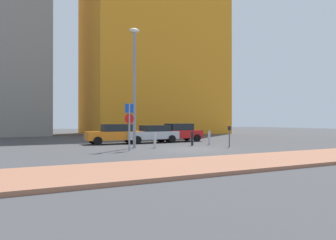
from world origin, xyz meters
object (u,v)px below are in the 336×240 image
at_px(street_lamp, 134,79).
at_px(traffic_bollard_near, 155,140).
at_px(parked_car_red, 179,132).
at_px(parking_meter, 229,134).
at_px(traffic_bollard_far, 209,138).
at_px(traffic_bollard_mid, 192,139).
at_px(parking_sign_post, 129,121).
at_px(parked_car_silver, 152,134).
at_px(parked_car_orange, 115,134).

relative_size(street_lamp, traffic_bollard_near, 7.56).
relative_size(parked_car_red, parking_meter, 2.89).
height_order(street_lamp, traffic_bollard_far, street_lamp).
bearing_deg(street_lamp, traffic_bollard_mid, -0.97).
distance_m(parking_sign_post, traffic_bollard_near, 2.70).
bearing_deg(traffic_bollard_near, parked_car_silver, 68.04).
bearing_deg(parking_sign_post, parked_car_silver, 54.88).
bearing_deg(parked_car_red, parked_car_silver, -173.08).
distance_m(street_lamp, traffic_bollard_far, 7.41).
xyz_separation_m(traffic_bollard_near, traffic_bollard_far, (5.03, 0.98, 0.00)).
bearing_deg(parking_meter, traffic_bollard_far, 86.80).
xyz_separation_m(parking_meter, traffic_bollard_mid, (-1.53, 2.37, -0.41)).
bearing_deg(street_lamp, parked_car_silver, 52.64).
relative_size(parking_meter, street_lamp, 0.18).
bearing_deg(traffic_bollard_mid, parked_car_red, 73.07).
height_order(parked_car_red, traffic_bollard_mid, parked_car_red).
xyz_separation_m(parked_car_orange, parking_sign_post, (-1.00, -6.02, 1.00)).
xyz_separation_m(parked_car_orange, street_lamp, (0.03, -4.21, 3.84)).
bearing_deg(parking_sign_post, traffic_bollard_far, 15.34).
bearing_deg(parked_car_red, parking_meter, -88.54).
bearing_deg(traffic_bollard_far, parking_sign_post, -164.66).
distance_m(parked_car_silver, parking_sign_post, 7.24).
bearing_deg(traffic_bollard_far, traffic_bollard_mid, -171.85).
height_order(parking_sign_post, traffic_bollard_far, parking_sign_post).
bearing_deg(parking_meter, parked_car_orange, 132.29).
relative_size(parking_meter, traffic_bollard_near, 1.36).
bearing_deg(parked_car_orange, parking_sign_post, -99.44).
xyz_separation_m(parked_car_orange, parking_meter, (6.05, -6.65, 0.13)).
bearing_deg(parked_car_orange, traffic_bollard_far, -33.14).
bearing_deg(parked_car_red, street_lamp, -143.13).
relative_size(street_lamp, traffic_bollard_far, 7.54).
bearing_deg(traffic_bollard_near, parking_sign_post, -155.23).
distance_m(parked_car_orange, parked_car_red, 5.88).
distance_m(parking_meter, traffic_bollard_mid, 2.85).
bearing_deg(parked_car_red, traffic_bollard_near, -132.22).
xyz_separation_m(parked_car_red, traffic_bollard_far, (0.32, -4.22, -0.29)).
xyz_separation_m(parked_car_silver, traffic_bollard_mid, (1.40, -4.12, -0.24)).
bearing_deg(parking_meter, parked_car_silver, 114.28).
distance_m(parking_sign_post, traffic_bollard_mid, 5.92).
relative_size(parking_sign_post, traffic_bollard_far, 2.70).
distance_m(parked_car_red, traffic_bollard_far, 4.24).
bearing_deg(parked_car_silver, street_lamp, -127.36).
xyz_separation_m(parking_sign_post, street_lamp, (1.03, 1.81, 2.84)).
bearing_deg(parked_car_silver, parking_meter, -65.72).
relative_size(parked_car_red, traffic_bollard_near, 3.94).
xyz_separation_m(parked_car_red, traffic_bollard_mid, (-1.36, -4.46, -0.30)).
height_order(parking_meter, street_lamp, street_lamp).
relative_size(parked_car_silver, parked_car_red, 1.10).
bearing_deg(traffic_bollard_far, traffic_bollard_near, -169.02).
distance_m(parked_car_silver, traffic_bollard_far, 4.96).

